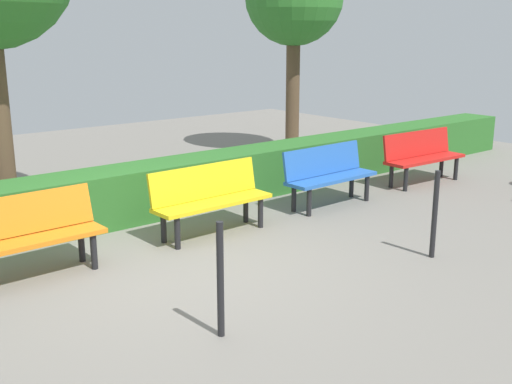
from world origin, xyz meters
The scene contains 8 objects.
ground_plane centered at (0.00, 0.00, 0.00)m, with size 20.06×20.06×0.00m, color gray.
bench_red centered at (-5.29, -0.67, 0.48)m, with size 1.62×0.52×0.86m.
bench_blue centered at (-3.08, -0.69, 0.48)m, with size 1.54×0.49×0.86m.
bench_yellow centered at (-0.99, -0.70, 0.48)m, with size 1.59×0.48×0.86m.
bench_orange centered at (1.23, -0.71, 0.48)m, with size 1.41×0.50×0.86m.
hedge_row centered at (-0.97, -1.88, 0.36)m, with size 16.06×0.72×0.71m, color #2D6B28.
railing_post_mid centered at (-2.43, 1.59, 0.50)m, with size 0.06×0.06×1.00m, color black.
railing_post_far centered at (0.52, 1.59, 0.50)m, with size 0.06×0.06×1.00m, color black.
Camera 1 is at (3.30, 5.44, 2.48)m, focal length 43.61 mm.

